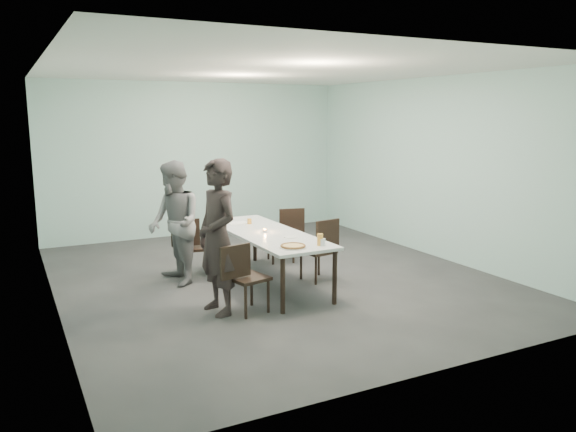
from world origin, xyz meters
name	(u,v)px	position (x,y,z in m)	size (l,w,h in m)	color
ground	(274,277)	(0.00, 0.00, 0.00)	(7.00, 7.00, 0.00)	#333335
room_shell	(273,140)	(0.00, 0.00, 2.03)	(6.02, 7.02, 3.01)	#A9D4CF
table	(266,236)	(-0.21, -0.22, 0.69)	(0.94, 2.61, 0.75)	white
chair_near_left	(243,274)	(-0.99, -1.22, 0.50)	(0.65, 0.51, 0.87)	black
chair_far_left	(193,243)	(-1.03, 0.60, 0.50)	(0.64, 0.49, 0.87)	black
chair_near_right	(322,246)	(0.59, -0.40, 0.50)	(0.64, 0.49, 0.87)	black
chair_far_right	(285,231)	(0.58, 0.76, 0.50)	(0.65, 0.50, 0.87)	black
diner_near	(217,237)	(-1.24, -1.05, 0.94)	(0.68, 0.45, 1.88)	black
diner_far	(175,223)	(-1.37, 0.35, 0.88)	(0.85, 0.66, 1.76)	slate
pizza	(293,246)	(-0.32, -1.23, 0.77)	(0.34, 0.34, 0.04)	white
side_plate	(290,237)	(-0.08, -0.68, 0.76)	(0.18, 0.18, 0.01)	white
beer_glass	(320,240)	(0.04, -1.29, 0.82)	(0.08, 0.08, 0.15)	gold
water_tumbler	(322,242)	(0.06, -1.30, 0.80)	(0.08, 0.08, 0.09)	silver
tealight	(265,231)	(-0.25, -0.24, 0.77)	(0.06, 0.06, 0.05)	silver
amber_tumbler	(249,221)	(-0.20, 0.43, 0.79)	(0.07, 0.07, 0.08)	gold
menu	(237,223)	(-0.34, 0.57, 0.75)	(0.30, 0.22, 0.01)	silver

